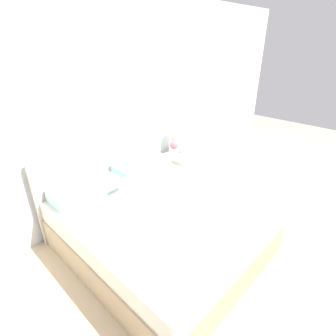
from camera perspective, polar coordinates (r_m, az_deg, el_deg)
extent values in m
plane|color=#CCB28E|center=(3.68, -12.76, -9.03)|extent=(12.00, 12.00, 0.00)
cube|color=white|center=(3.19, -15.81, 11.04)|extent=(8.00, 0.06, 2.60)
cube|color=tan|center=(2.95, -1.82, -14.32)|extent=(1.71, 1.97, 0.33)
cube|color=white|center=(2.78, -1.90, -10.04)|extent=(1.67, 1.93, 0.21)
cube|color=beige|center=(3.40, -13.34, -2.31)|extent=(1.74, 0.05, 1.00)
cube|color=silver|center=(3.00, -17.63, -4.45)|extent=(0.72, 0.36, 0.14)
cube|color=silver|center=(3.40, -5.70, 0.49)|extent=(0.72, 0.36, 0.14)
cube|color=white|center=(2.88, -6.82, -3.63)|extent=(0.38, 0.13, 0.23)
cube|color=silver|center=(4.05, 2.69, -0.46)|extent=(0.47, 0.43, 0.53)
sphere|color=#B2AD93|center=(3.85, 5.26, 0.47)|extent=(0.02, 0.02, 0.02)
cylinder|color=beige|center=(4.00, 1.85, 4.02)|extent=(0.13, 0.13, 0.08)
cylinder|color=#B7B29E|center=(3.96, 1.87, 5.37)|extent=(0.02, 0.02, 0.12)
cylinder|color=silver|center=(3.91, 1.90, 7.33)|extent=(0.18, 0.18, 0.17)
cylinder|color=white|center=(3.79, 1.28, 3.33)|extent=(0.06, 0.06, 0.15)
sphere|color=#E06B7F|center=(3.74, 1.30, 5.05)|extent=(0.12, 0.12, 0.12)
sphere|color=#609356|center=(3.78, 1.62, 4.74)|extent=(0.06, 0.06, 0.06)
cylinder|color=white|center=(3.86, 4.17, 2.49)|extent=(0.11, 0.11, 0.01)
cylinder|color=white|center=(3.84, 4.19, 2.97)|extent=(0.07, 0.07, 0.06)
cube|color=white|center=(3.97, 3.54, 3.79)|extent=(0.07, 0.05, 0.08)
cylinder|color=white|center=(3.95, 3.84, 3.68)|extent=(0.05, 0.00, 0.05)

